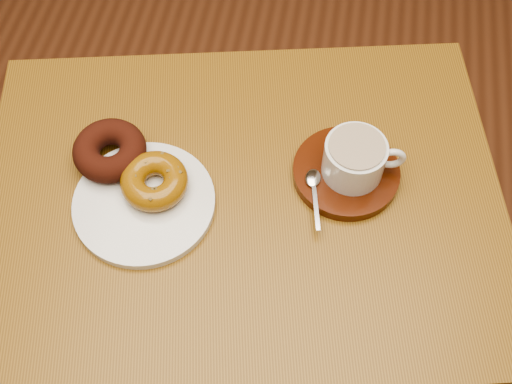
% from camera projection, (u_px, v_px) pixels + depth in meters
% --- Properties ---
extents(cafe_table, '(0.88, 0.73, 0.73)m').
position_uv_depth(cafe_table, '(244.00, 233.00, 1.05)').
color(cafe_table, brown).
rests_on(cafe_table, ground).
extents(donut_plate, '(0.23, 0.23, 0.01)m').
position_uv_depth(donut_plate, '(144.00, 203.00, 0.94)').
color(donut_plate, silver).
rests_on(donut_plate, cafe_table).
extents(donut_cinnamon, '(0.13, 0.13, 0.04)m').
position_uv_depth(donut_cinnamon, '(110.00, 150.00, 0.95)').
color(donut_cinnamon, '#37120B').
rests_on(donut_cinnamon, donut_plate).
extents(donut_caramel, '(0.11, 0.11, 0.04)m').
position_uv_depth(donut_caramel, '(154.00, 181.00, 0.93)').
color(donut_caramel, '#84540E').
rests_on(donut_caramel, donut_plate).
extents(saucer, '(0.16, 0.16, 0.02)m').
position_uv_depth(saucer, '(346.00, 172.00, 0.96)').
color(saucer, '#3C1508').
rests_on(saucer, cafe_table).
extents(coffee_cup, '(0.12, 0.09, 0.06)m').
position_uv_depth(coffee_cup, '(356.00, 158.00, 0.93)').
color(coffee_cup, silver).
rests_on(coffee_cup, saucer).
extents(teaspoon, '(0.03, 0.10, 0.01)m').
position_uv_depth(teaspoon, '(314.00, 184.00, 0.94)').
color(teaspoon, silver).
rests_on(teaspoon, saucer).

